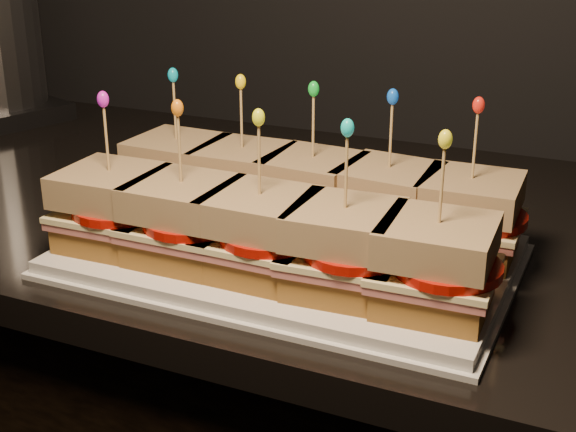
% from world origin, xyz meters
% --- Properties ---
extents(granite_slab, '(2.39, 0.69, 0.04)m').
position_xyz_m(granite_slab, '(-0.34, 1.66, 0.87)').
color(granite_slab, black).
rests_on(granite_slab, cabinet).
extents(platter, '(0.45, 0.28, 0.02)m').
position_xyz_m(platter, '(-0.10, 1.50, 0.90)').
color(platter, white).
rests_on(platter, granite_slab).
extents(platter_rim, '(0.47, 0.29, 0.01)m').
position_xyz_m(platter_rim, '(-0.10, 1.50, 0.89)').
color(platter_rim, white).
rests_on(platter_rim, granite_slab).
extents(sandwich_0_bread_bot, '(0.10, 0.10, 0.03)m').
position_xyz_m(sandwich_0_bread_bot, '(-0.27, 1.56, 0.92)').
color(sandwich_0_bread_bot, '#593817').
rests_on(sandwich_0_bread_bot, platter).
extents(sandwich_0_ham, '(0.11, 0.10, 0.01)m').
position_xyz_m(sandwich_0_ham, '(-0.27, 1.56, 0.94)').
color(sandwich_0_ham, '#B45E5F').
rests_on(sandwich_0_ham, sandwich_0_bread_bot).
extents(sandwich_0_cheese, '(0.11, 0.11, 0.01)m').
position_xyz_m(sandwich_0_cheese, '(-0.27, 1.56, 0.95)').
color(sandwich_0_cheese, '#FDEBA6').
rests_on(sandwich_0_cheese, sandwich_0_ham).
extents(sandwich_0_tomato, '(0.10, 0.10, 0.01)m').
position_xyz_m(sandwich_0_tomato, '(-0.26, 1.56, 0.95)').
color(sandwich_0_tomato, '#B81108').
rests_on(sandwich_0_tomato, sandwich_0_cheese).
extents(sandwich_0_bread_top, '(0.10, 0.10, 0.03)m').
position_xyz_m(sandwich_0_bread_top, '(-0.27, 1.56, 0.98)').
color(sandwich_0_bread_top, '#5D3512').
rests_on(sandwich_0_bread_top, sandwich_0_tomato).
extents(sandwich_0_pick, '(0.00, 0.00, 0.09)m').
position_xyz_m(sandwich_0_pick, '(-0.27, 1.56, 1.02)').
color(sandwich_0_pick, tan).
rests_on(sandwich_0_pick, sandwich_0_bread_top).
extents(sandwich_0_frill, '(0.01, 0.01, 0.02)m').
position_xyz_m(sandwich_0_frill, '(-0.27, 1.56, 1.07)').
color(sandwich_0_frill, '#0B99B6').
rests_on(sandwich_0_frill, sandwich_0_pick).
extents(sandwich_1_bread_bot, '(0.10, 0.10, 0.03)m').
position_xyz_m(sandwich_1_bread_bot, '(-0.19, 1.56, 0.92)').
color(sandwich_1_bread_bot, '#593817').
rests_on(sandwich_1_bread_bot, platter).
extents(sandwich_1_ham, '(0.11, 0.10, 0.01)m').
position_xyz_m(sandwich_1_ham, '(-0.19, 1.56, 0.94)').
color(sandwich_1_ham, '#B45E5F').
rests_on(sandwich_1_ham, sandwich_1_bread_bot).
extents(sandwich_1_cheese, '(0.11, 0.11, 0.01)m').
position_xyz_m(sandwich_1_cheese, '(-0.19, 1.56, 0.95)').
color(sandwich_1_cheese, '#FDEBA6').
rests_on(sandwich_1_cheese, sandwich_1_ham).
extents(sandwich_1_tomato, '(0.10, 0.10, 0.01)m').
position_xyz_m(sandwich_1_tomato, '(-0.17, 1.56, 0.95)').
color(sandwich_1_tomato, '#B81108').
rests_on(sandwich_1_tomato, sandwich_1_cheese).
extents(sandwich_1_bread_top, '(0.10, 0.10, 0.03)m').
position_xyz_m(sandwich_1_bread_top, '(-0.19, 1.56, 0.98)').
color(sandwich_1_bread_top, '#5D3512').
rests_on(sandwich_1_bread_top, sandwich_1_tomato).
extents(sandwich_1_pick, '(0.00, 0.00, 0.09)m').
position_xyz_m(sandwich_1_pick, '(-0.19, 1.56, 1.02)').
color(sandwich_1_pick, tan).
rests_on(sandwich_1_pick, sandwich_1_bread_top).
extents(sandwich_1_frill, '(0.01, 0.01, 0.02)m').
position_xyz_m(sandwich_1_frill, '(-0.19, 1.56, 1.07)').
color(sandwich_1_frill, yellow).
rests_on(sandwich_1_frill, sandwich_1_pick).
extents(sandwich_2_bread_bot, '(0.10, 0.10, 0.03)m').
position_xyz_m(sandwich_2_bread_bot, '(-0.10, 1.56, 0.92)').
color(sandwich_2_bread_bot, '#593817').
rests_on(sandwich_2_bread_bot, platter).
extents(sandwich_2_ham, '(0.11, 0.11, 0.01)m').
position_xyz_m(sandwich_2_ham, '(-0.10, 1.56, 0.94)').
color(sandwich_2_ham, '#B45E5F').
rests_on(sandwich_2_ham, sandwich_2_bread_bot).
extents(sandwich_2_cheese, '(0.11, 0.11, 0.01)m').
position_xyz_m(sandwich_2_cheese, '(-0.10, 1.56, 0.95)').
color(sandwich_2_cheese, '#FDEBA6').
rests_on(sandwich_2_cheese, sandwich_2_ham).
extents(sandwich_2_tomato, '(0.10, 0.10, 0.01)m').
position_xyz_m(sandwich_2_tomato, '(-0.09, 1.56, 0.95)').
color(sandwich_2_tomato, '#B81108').
rests_on(sandwich_2_tomato, sandwich_2_cheese).
extents(sandwich_2_bread_top, '(0.10, 0.10, 0.03)m').
position_xyz_m(sandwich_2_bread_top, '(-0.10, 1.56, 0.98)').
color(sandwich_2_bread_top, '#5D3512').
rests_on(sandwich_2_bread_top, sandwich_2_tomato).
extents(sandwich_2_pick, '(0.00, 0.00, 0.09)m').
position_xyz_m(sandwich_2_pick, '(-0.10, 1.56, 1.02)').
color(sandwich_2_pick, tan).
rests_on(sandwich_2_pick, sandwich_2_bread_top).
extents(sandwich_2_frill, '(0.01, 0.01, 0.02)m').
position_xyz_m(sandwich_2_frill, '(-0.10, 1.56, 1.07)').
color(sandwich_2_frill, green).
rests_on(sandwich_2_frill, sandwich_2_pick).
extents(sandwich_3_bread_bot, '(0.10, 0.10, 0.03)m').
position_xyz_m(sandwich_3_bread_bot, '(-0.01, 1.56, 0.92)').
color(sandwich_3_bread_bot, '#593817').
rests_on(sandwich_3_bread_bot, platter).
extents(sandwich_3_ham, '(0.11, 0.11, 0.01)m').
position_xyz_m(sandwich_3_ham, '(-0.01, 1.56, 0.94)').
color(sandwich_3_ham, '#B45E5F').
rests_on(sandwich_3_ham, sandwich_3_bread_bot).
extents(sandwich_3_cheese, '(0.12, 0.11, 0.01)m').
position_xyz_m(sandwich_3_cheese, '(-0.01, 1.56, 0.95)').
color(sandwich_3_cheese, '#FDEBA6').
rests_on(sandwich_3_cheese, sandwich_3_ham).
extents(sandwich_3_tomato, '(0.10, 0.10, 0.01)m').
position_xyz_m(sandwich_3_tomato, '(0.00, 1.56, 0.95)').
color(sandwich_3_tomato, '#B81108').
rests_on(sandwich_3_tomato, sandwich_3_cheese).
extents(sandwich_3_bread_top, '(0.11, 0.11, 0.03)m').
position_xyz_m(sandwich_3_bread_top, '(-0.01, 1.56, 0.98)').
color(sandwich_3_bread_top, '#5D3512').
rests_on(sandwich_3_bread_top, sandwich_3_tomato).
extents(sandwich_3_pick, '(0.00, 0.00, 0.09)m').
position_xyz_m(sandwich_3_pick, '(-0.01, 1.56, 1.02)').
color(sandwich_3_pick, tan).
rests_on(sandwich_3_pick, sandwich_3_bread_top).
extents(sandwich_3_frill, '(0.01, 0.01, 0.02)m').
position_xyz_m(sandwich_3_frill, '(-0.01, 1.56, 1.07)').
color(sandwich_3_frill, blue).
rests_on(sandwich_3_frill, sandwich_3_pick).
extents(sandwich_4_bread_bot, '(0.10, 0.10, 0.03)m').
position_xyz_m(sandwich_4_bread_bot, '(0.07, 1.56, 0.92)').
color(sandwich_4_bread_bot, '#593817').
rests_on(sandwich_4_bread_bot, platter).
extents(sandwich_4_ham, '(0.11, 0.11, 0.01)m').
position_xyz_m(sandwich_4_ham, '(0.07, 1.56, 0.94)').
color(sandwich_4_ham, '#B45E5F').
rests_on(sandwich_4_ham, sandwich_4_bread_bot).
extents(sandwich_4_cheese, '(0.11, 0.11, 0.01)m').
position_xyz_m(sandwich_4_cheese, '(0.07, 1.56, 0.95)').
color(sandwich_4_cheese, '#FDEBA6').
rests_on(sandwich_4_cheese, sandwich_4_ham).
extents(sandwich_4_tomato, '(0.10, 0.10, 0.01)m').
position_xyz_m(sandwich_4_tomato, '(0.09, 1.56, 0.95)').
color(sandwich_4_tomato, '#B81108').
rests_on(sandwich_4_tomato, sandwich_4_cheese).
extents(sandwich_4_bread_top, '(0.10, 0.10, 0.03)m').
position_xyz_m(sandwich_4_bread_top, '(0.07, 1.56, 0.98)').
color(sandwich_4_bread_top, '#5D3512').
rests_on(sandwich_4_bread_top, sandwich_4_tomato).
extents(sandwich_4_pick, '(0.00, 0.00, 0.09)m').
position_xyz_m(sandwich_4_pick, '(0.07, 1.56, 1.02)').
color(sandwich_4_pick, tan).
rests_on(sandwich_4_pick, sandwich_4_bread_top).
extents(sandwich_4_frill, '(0.01, 0.01, 0.02)m').
position_xyz_m(sandwich_4_frill, '(0.07, 1.56, 1.07)').
color(sandwich_4_frill, red).
rests_on(sandwich_4_frill, sandwich_4_pick).
extents(sandwich_5_bread_bot, '(0.10, 0.10, 0.03)m').
position_xyz_m(sandwich_5_bread_bot, '(-0.27, 1.43, 0.92)').
color(sandwich_5_bread_bot, '#593817').
rests_on(sandwich_5_bread_bot, platter).
extents(sandwich_5_ham, '(0.11, 0.10, 0.01)m').
position_xyz_m(sandwich_5_ham, '(-0.27, 1.43, 0.94)').
color(sandwich_5_ham, '#B45E5F').
rests_on(sandwich_5_ham, sandwich_5_bread_bot).
extents(sandwich_5_cheese, '(0.11, 0.11, 0.01)m').
position_xyz_m(sandwich_5_cheese, '(-0.27, 1.43, 0.95)').
color(sandwich_5_cheese, '#FDEBA6').
rests_on(sandwich_5_cheese, sandwich_5_ham).
extents(sandwich_5_tomato, '(0.10, 0.10, 0.01)m').
position_xyz_m(sandwich_5_tomato, '(-0.26, 1.43, 0.95)').
color(sandwich_5_tomato, '#B81108').
rests_on(sandwich_5_tomato, sandwich_5_cheese).
extents(sandwich_5_bread_top, '(0.10, 0.10, 0.03)m').
position_xyz_m(sandwich_5_bread_top, '(-0.27, 1.43, 0.98)').
color(sandwich_5_bread_top, '#5D3512').
rests_on(sandwich_5_bread_top, sandwich_5_tomato).
extents(sandwich_5_pick, '(0.00, 0.00, 0.09)m').
position_xyz_m(sandwich_5_pick, '(-0.27, 1.43, 1.02)').
color(sandwich_5_pick, tan).
rests_on(sandwich_5_pick, sandwich_5_bread_top).
extents(sandwich_5_frill, '(0.01, 0.01, 0.02)m').
position_xyz_m(sandwich_5_frill, '(-0.27, 1.43, 1.07)').
color(sandwich_5_frill, '#D21BC5').
rests_on(sandwich_5_frill, sandwich_5_pick).
extents(sandwich_6_bread_bot, '(0.10, 0.10, 0.03)m').
position_xyz_m(sandwich_6_bread_bot, '(-0.19, 1.43, 0.92)').
color(sandwich_6_bread_bot, '#593817').
rests_on(sandwich_6_bread_bot, platter).
extents(sandwich_6_ham, '(0.11, 0.10, 0.01)m').
position_xyz_m(sandwich_6_ham, '(-0.19, 1.43, 0.94)').
color(sandwich_6_ham, '#B45E5F').
rests_on(sandwich_6_ham, sandwich_6_bread_bot).
extents(sandwich_6_cheese, '(0.11, 0.10, 0.01)m').
position_xyz_m(sandwich_6_cheese, '(-0.19, 1.43, 0.95)').
color(sandwich_6_cheese, '#FDEBA6').
rests_on(sandwich_6_cheese, sandwich_6_ham).
extents(sandwich_6_tomato, '(0.10, 0.10, 0.01)m').
position_xyz_m(sandwich_6_tomato, '(-0.17, 1.43, 0.95)').
color(sandwich_6_tomato, '#B81108').
rests_on(sandwich_6_tomato, sandwich_6_cheese).
extents(sandwich_6_bread_top, '(0.10, 0.10, 0.03)m').
position_xyz_m(sandwich_6_bread_top, '(-0.19, 1.43, 0.98)').
color(sandwich_6_bread_top, '#5D3512').
rests_on(sandwich_6_bread_top, sandwich_6_tomato).
extents(sandwich_6_pick, '(0.00, 0.00, 0.09)m').
position_xyz_m(sandwich_6_pick, '(-0.19, 1.43, 1.02)').
color(sandwich_6_pick, tan).
rests_on(sandwich_6_pick, sandwich_6_bread_top).
extents(sandwich_6_frill, '(0.01, 0.01, 0.02)m').
position_xyz_m(sandwich_6_frill, '(-0.19, 1.43, 1.07)').
color(sandwich_6_frill, orange).
rests_on(sandwich_6_frill, sandwich_6_pick).
extents(sandwich_7_bread_bot, '(0.10, 0.10, 0.03)m').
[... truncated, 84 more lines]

